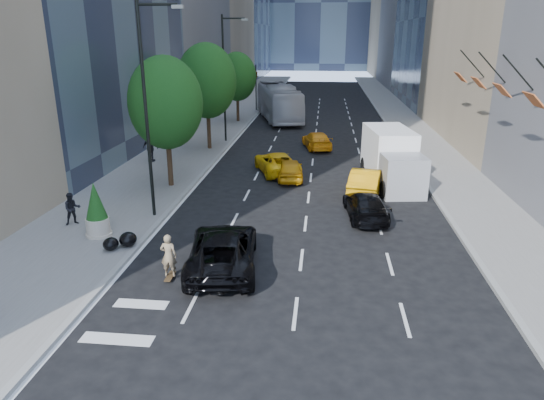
# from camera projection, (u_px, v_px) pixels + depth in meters

# --- Properties ---
(ground) EXTENTS (160.00, 160.00, 0.00)m
(ground) POSITION_uv_depth(u_px,v_px,m) (277.00, 258.00, 19.65)
(ground) COLOR black
(ground) RESTS_ON ground
(sidewalk_left) EXTENTS (6.00, 120.00, 0.15)m
(sidewalk_left) POSITION_uv_depth(u_px,v_px,m) (217.00, 125.00, 48.78)
(sidewalk_left) COLOR slate
(sidewalk_left) RESTS_ON ground
(sidewalk_right) EXTENTS (4.00, 120.00, 0.15)m
(sidewalk_right) POSITION_uv_depth(u_px,v_px,m) (410.00, 128.00, 46.85)
(sidewalk_right) COLOR slate
(sidewalk_right) RESTS_ON ground
(lamp_near) EXTENTS (2.13, 0.22, 10.00)m
(lamp_near) POSITION_uv_depth(u_px,v_px,m) (149.00, 99.00, 22.19)
(lamp_near) COLOR black
(lamp_near) RESTS_ON sidewalk_left
(lamp_far) EXTENTS (2.13, 0.22, 10.00)m
(lamp_far) POSITION_uv_depth(u_px,v_px,m) (226.00, 72.00, 39.13)
(lamp_far) COLOR black
(lamp_far) RESTS_ON sidewalk_left
(tree_near) EXTENTS (4.20, 4.20, 7.46)m
(tree_near) POSITION_uv_depth(u_px,v_px,m) (166.00, 103.00, 27.25)
(tree_near) COLOR black
(tree_near) RESTS_ON sidewalk_left
(tree_mid) EXTENTS (4.50, 4.50, 7.99)m
(tree_mid) POSITION_uv_depth(u_px,v_px,m) (207.00, 81.00, 36.55)
(tree_mid) COLOR black
(tree_mid) RESTS_ON sidewalk_left
(tree_far) EXTENTS (3.90, 3.90, 6.92)m
(tree_far) POSITION_uv_depth(u_px,v_px,m) (237.00, 77.00, 49.01)
(tree_far) COLOR black
(tree_far) RESTS_ON sidewalk_left
(traffic_signal) EXTENTS (2.48, 0.53, 5.20)m
(traffic_signal) POSITION_uv_depth(u_px,v_px,m) (256.00, 75.00, 56.59)
(traffic_signal) COLOR black
(traffic_signal) RESTS_ON sidewalk_left
(facade_flags) EXTENTS (1.85, 13.30, 2.05)m
(facade_flags) POSITION_uv_depth(u_px,v_px,m) (492.00, 83.00, 25.99)
(facade_flags) COLOR black
(facade_flags) RESTS_ON ground
(skateboarder) EXTENTS (0.61, 0.41, 1.66)m
(skateboarder) POSITION_uv_depth(u_px,v_px,m) (169.00, 258.00, 17.77)
(skateboarder) COLOR #826E51
(skateboarder) RESTS_ON ground
(black_sedan_lincoln) EXTENTS (3.20, 5.75, 1.52)m
(black_sedan_lincoln) POSITION_uv_depth(u_px,v_px,m) (223.00, 249.00, 18.67)
(black_sedan_lincoln) COLOR black
(black_sedan_lincoln) RESTS_ON ground
(black_sedan_mercedes) EXTENTS (2.24, 4.62, 1.30)m
(black_sedan_mercedes) POSITION_uv_depth(u_px,v_px,m) (366.00, 205.00, 23.87)
(black_sedan_mercedes) COLOR black
(black_sedan_mercedes) RESTS_ON ground
(taxi_a) EXTENTS (1.97, 4.00, 1.31)m
(taxi_a) POSITION_uv_depth(u_px,v_px,m) (290.00, 169.00, 30.30)
(taxi_a) COLOR orange
(taxi_a) RESTS_ON ground
(taxi_b) EXTENTS (2.42, 4.79, 1.51)m
(taxi_b) POSITION_uv_depth(u_px,v_px,m) (366.00, 181.00, 27.45)
(taxi_b) COLOR #EB9E0C
(taxi_b) RESTS_ON ground
(taxi_c) EXTENTS (3.77, 5.31, 1.34)m
(taxi_c) POSITION_uv_depth(u_px,v_px,m) (277.00, 162.00, 31.80)
(taxi_c) COLOR yellow
(taxi_c) RESTS_ON ground
(taxi_d) EXTENTS (2.74, 4.80, 1.31)m
(taxi_d) POSITION_uv_depth(u_px,v_px,m) (317.00, 140.00, 38.61)
(taxi_d) COLOR #FC9C0D
(taxi_d) RESTS_ON ground
(city_bus) EXTENTS (6.23, 13.54, 3.67)m
(city_bus) POSITION_uv_depth(u_px,v_px,m) (279.00, 102.00, 51.85)
(city_bus) COLOR #B6B8BD
(city_bus) RESTS_ON ground
(box_truck) EXTENTS (3.30, 6.96, 3.20)m
(box_truck) POSITION_uv_depth(u_px,v_px,m) (392.00, 157.00, 29.17)
(box_truck) COLOR white
(box_truck) RESTS_ON ground
(pedestrian_a) EXTENTS (0.94, 0.89, 1.53)m
(pedestrian_a) POSITION_uv_depth(u_px,v_px,m) (72.00, 209.00, 22.60)
(pedestrian_a) COLOR black
(pedestrian_a) RESTS_ON sidewalk_left
(pedestrian_b) EXTENTS (1.22, 0.67, 1.96)m
(pedestrian_b) POSITION_uv_depth(u_px,v_px,m) (151.00, 148.00, 33.89)
(pedestrian_b) COLOR black
(pedestrian_b) RESTS_ON sidewalk_left
(planter_shrub) EXTENTS (1.02, 1.02, 2.46)m
(planter_shrub) POSITION_uv_depth(u_px,v_px,m) (96.00, 211.00, 21.19)
(planter_shrub) COLOR beige
(planter_shrub) RESTS_ON sidewalk_left
(garbage_bags) EXTENTS (1.24, 1.20, 0.61)m
(garbage_bags) POSITION_uv_depth(u_px,v_px,m) (121.00, 241.00, 20.22)
(garbage_bags) COLOR black
(garbage_bags) RESTS_ON sidewalk_left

